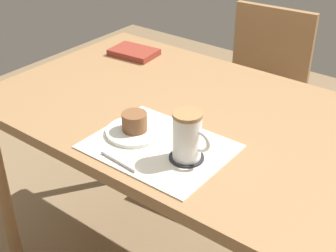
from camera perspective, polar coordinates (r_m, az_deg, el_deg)
The scene contains 9 objects.
dining_table at distance 1.54m, azimuth 2.17°, elevation -0.43°, with size 1.29×0.82×0.76m.
wooden_chair at distance 2.28m, azimuth 10.91°, elevation 4.17°, with size 0.45×0.45×0.85m.
placemat at distance 1.30m, azimuth -1.07°, elevation -2.53°, with size 0.38×0.30×0.00m, color silver.
pastry_plate at distance 1.36m, azimuth -4.05°, elevation -0.66°, with size 0.17×0.17×0.01m, color silver.
pastry at distance 1.34m, azimuth -4.10°, elevation 0.53°, with size 0.07×0.07×0.05m, color brown.
coffee_coaster at distance 1.25m, azimuth 2.27°, elevation -3.85°, with size 0.09×0.09×0.01m, color #232328.
coffee_mug at distance 1.21m, azimuth 2.42°, elevation -1.19°, with size 0.11×0.08×0.13m.
teaspoon at distance 1.24m, azimuth -6.08°, elevation -4.31°, with size 0.01×0.01×0.13m, color silver.
small_book at distance 1.90m, azimuth -4.18°, elevation 8.96°, with size 0.18×0.12×0.02m, color maroon.
Camera 1 is at (0.75, -1.08, 1.48)m, focal length 50.00 mm.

